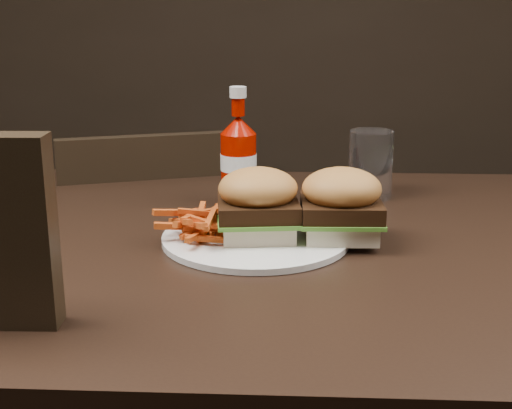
{
  "coord_description": "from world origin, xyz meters",
  "views": [
    {
      "loc": [
        0.03,
        -0.93,
        1.07
      ],
      "look_at": [
        -0.02,
        0.0,
        0.8
      ],
      "focal_mm": 50.0,
      "sensor_mm": 36.0,
      "label": 1
    }
  ],
  "objects_px": {
    "dining_table": "(267,253)",
    "ketchup_bottle": "(239,169)",
    "plate": "(256,238)",
    "tumbler": "(370,165)",
    "chair_far": "(152,301)"
  },
  "relations": [
    {
      "from": "plate",
      "to": "tumbler",
      "type": "relative_size",
      "value": 2.26
    },
    {
      "from": "plate",
      "to": "ketchup_bottle",
      "type": "relative_size",
      "value": 2.27
    },
    {
      "from": "ketchup_bottle",
      "to": "tumbler",
      "type": "height_order",
      "value": "ketchup_bottle"
    },
    {
      "from": "dining_table",
      "to": "chair_far",
      "type": "bearing_deg",
      "value": 118.32
    },
    {
      "from": "plate",
      "to": "ketchup_bottle",
      "type": "xyz_separation_m",
      "value": [
        -0.04,
        0.18,
        0.06
      ]
    },
    {
      "from": "chair_far",
      "to": "plate",
      "type": "xyz_separation_m",
      "value": [
        0.25,
        -0.51,
        0.33
      ]
    },
    {
      "from": "dining_table",
      "to": "plate",
      "type": "bearing_deg",
      "value": -151.75
    },
    {
      "from": "dining_table",
      "to": "ketchup_bottle",
      "type": "distance_m",
      "value": 0.19
    },
    {
      "from": "dining_table",
      "to": "plate",
      "type": "distance_m",
      "value": 0.03
    },
    {
      "from": "plate",
      "to": "ketchup_bottle",
      "type": "distance_m",
      "value": 0.19
    },
    {
      "from": "dining_table",
      "to": "ketchup_bottle",
      "type": "bearing_deg",
      "value": 107.07
    },
    {
      "from": "chair_far",
      "to": "tumbler",
      "type": "height_order",
      "value": "tumbler"
    },
    {
      "from": "dining_table",
      "to": "ketchup_bottle",
      "type": "height_order",
      "value": "ketchup_bottle"
    },
    {
      "from": "dining_table",
      "to": "tumbler",
      "type": "bearing_deg",
      "value": 54.57
    },
    {
      "from": "dining_table",
      "to": "ketchup_bottle",
      "type": "xyz_separation_m",
      "value": [
        -0.05,
        0.17,
        0.08
      ]
    }
  ]
}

